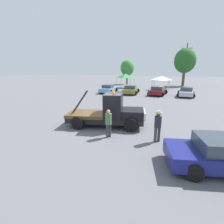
# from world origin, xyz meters

# --- Properties ---
(ground_plane) EXTENTS (160.00, 160.00, 0.00)m
(ground_plane) POSITION_xyz_m (0.00, 0.00, 0.00)
(ground_plane) COLOR slate
(tow_truck) EXTENTS (5.65, 3.17, 2.52)m
(tow_truck) POSITION_xyz_m (0.32, 0.08, 0.97)
(tow_truck) COLOR black
(tow_truck) RESTS_ON ground
(person_near_truck) EXTENTS (0.39, 0.39, 1.76)m
(person_near_truck) POSITION_xyz_m (3.76, -1.46, 1.04)
(person_near_truck) COLOR #38383D
(person_near_truck) RESTS_ON ground
(person_at_hood) EXTENTS (0.37, 0.37, 1.67)m
(person_at_hood) POSITION_xyz_m (1.01, -1.86, 0.96)
(person_at_hood) COLOR #38383D
(person_at_hood) RESTS_ON ground
(parked_car_skyblue) EXTENTS (2.61, 4.55, 1.34)m
(parked_car_skyblue) POSITION_xyz_m (-6.42, 15.86, 0.65)
(parked_car_skyblue) COLOR #669ED1
(parked_car_skyblue) RESTS_ON ground
(parked_car_olive) EXTENTS (2.78, 4.76, 1.34)m
(parked_car_olive) POSITION_xyz_m (-2.61, 15.92, 0.65)
(parked_car_olive) COLOR olive
(parked_car_olive) RESTS_ON ground
(parked_car_maroon) EXTENTS (2.67, 4.33, 1.34)m
(parked_car_maroon) POSITION_xyz_m (1.52, 16.17, 0.65)
(parked_car_maroon) COLOR maroon
(parked_car_maroon) RESTS_ON ground
(parked_car_silver) EXTENTS (2.41, 4.33, 1.34)m
(parked_car_silver) POSITION_xyz_m (5.47, 16.27, 0.65)
(parked_car_silver) COLOR #B7B7BC
(parked_car_silver) RESTS_ON ground
(canopy_tent_green) EXTENTS (2.93, 2.93, 2.86)m
(canopy_tent_green) POSITION_xyz_m (-5.91, 23.67, 2.45)
(canopy_tent_green) COLOR #9E9EA3
(canopy_tent_green) RESTS_ON ground
(canopy_tent_white) EXTENTS (2.89, 2.89, 2.57)m
(canopy_tent_white) POSITION_xyz_m (1.23, 22.74, 2.20)
(canopy_tent_white) COLOR #9E9EA3
(canopy_tent_white) RESTS_ON ground
(tree_left) EXTENTS (3.31, 3.31, 5.91)m
(tree_left) POSITION_xyz_m (-8.03, 31.83, 3.96)
(tree_left) COLOR brown
(tree_left) RESTS_ON ground
(tree_center) EXTENTS (4.58, 4.58, 8.18)m
(tree_center) POSITION_xyz_m (5.02, 32.13, 5.49)
(tree_center) COLOR brown
(tree_center) RESTS_ON ground
(traffic_cone) EXTENTS (0.40, 0.40, 0.55)m
(traffic_cone) POSITION_xyz_m (1.10, 4.97, 0.25)
(traffic_cone) COLOR black
(traffic_cone) RESTS_ON ground
(utility_pole) EXTENTS (2.20, 0.24, 9.32)m
(utility_pole) POSITION_xyz_m (5.23, 33.21, 4.92)
(utility_pole) COLOR brown
(utility_pole) RESTS_ON ground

